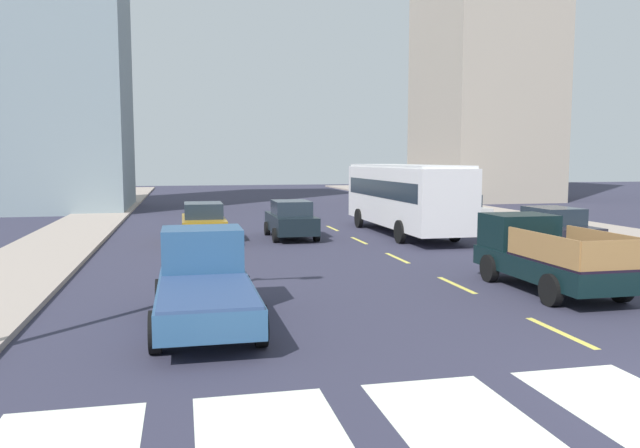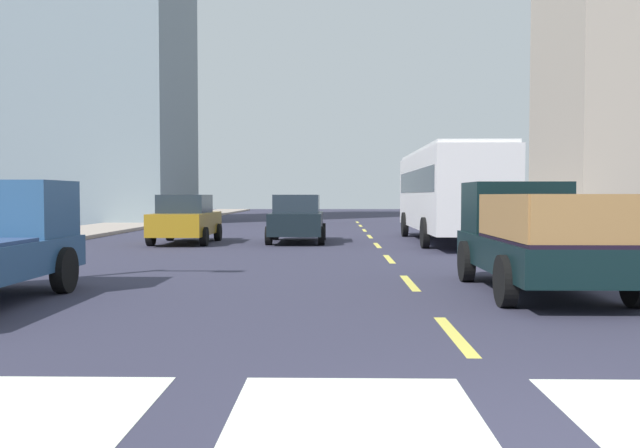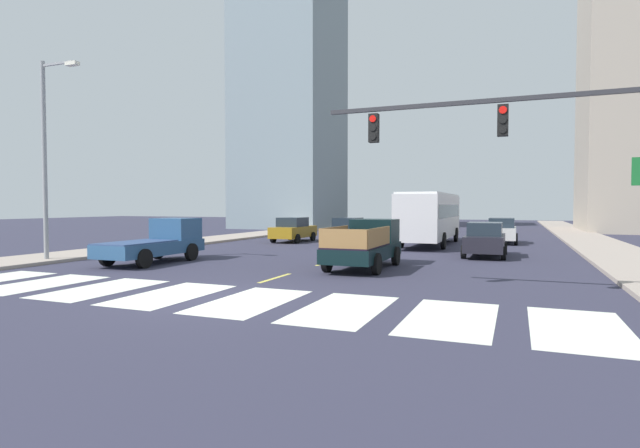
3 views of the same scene
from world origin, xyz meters
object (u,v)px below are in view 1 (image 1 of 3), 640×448
at_px(pickup_stakebed, 542,255).
at_px(sedan_mid, 291,219).
at_px(pickup_dark, 204,281).
at_px(sedan_near_right, 203,222).
at_px(sedan_near_left, 459,210).
at_px(city_bus, 404,194).
at_px(sedan_far, 551,229).

xyz_separation_m(pickup_stakebed, sedan_mid, (-4.92, 12.31, -0.08)).
height_order(pickup_dark, sedan_near_right, pickup_dark).
distance_m(pickup_stakebed, sedan_mid, 13.26).
distance_m(sedan_mid, sedan_near_right, 3.95).
bearing_deg(sedan_near_left, sedan_mid, -159.59).
height_order(city_bus, sedan_far, city_bus).
bearing_deg(sedan_near_right, pickup_stakebed, -55.21).
xyz_separation_m(pickup_stakebed, pickup_dark, (-9.27, -1.67, -0.02)).
relative_size(sedan_mid, sedan_near_left, 1.00).
distance_m(pickup_stakebed, pickup_dark, 9.42).
bearing_deg(pickup_dark, sedan_mid, 70.59).
relative_size(city_bus, sedan_near_left, 2.45).
xyz_separation_m(sedan_near_right, sedan_far, (13.15, -5.55, 0.00)).
bearing_deg(sedan_near_left, pickup_stakebed, -105.76).
bearing_deg(city_bus, sedan_mid, -178.46).
bearing_deg(pickup_stakebed, pickup_dark, -169.73).
xyz_separation_m(pickup_dark, sedan_far, (13.58, 7.91, -0.06)).
bearing_deg(pickup_stakebed, sedan_near_left, 72.87).
height_order(pickup_dark, city_bus, city_bus).
relative_size(pickup_dark, sedan_mid, 1.18).
bearing_deg(sedan_far, city_bus, 119.38).
bearing_deg(sedan_mid, city_bus, 2.27).
xyz_separation_m(pickup_stakebed, sedan_near_right, (-8.84, 11.79, -0.08)).
distance_m(sedan_mid, sedan_near_left, 10.33).
bearing_deg(pickup_stakebed, sedan_near_right, 126.88).
bearing_deg(sedan_far, sedan_near_left, 85.66).
height_order(pickup_dark, sedan_far, pickup_dark).
xyz_separation_m(sedan_mid, sedan_far, (9.24, -6.07, 0.00)).
bearing_deg(city_bus, pickup_stakebed, -93.90).
bearing_deg(sedan_mid, sedan_far, -33.90).
xyz_separation_m(sedan_near_left, sedan_near_right, (-13.68, -3.88, 0.00)).
height_order(pickup_stakebed, sedan_near_left, pickup_stakebed).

